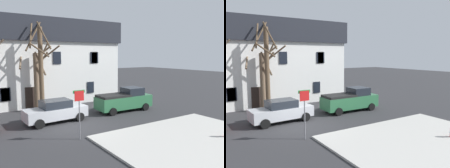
# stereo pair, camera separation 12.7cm
# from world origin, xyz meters

# --- Properties ---
(ground_plane) EXTENTS (120.00, 120.00, 0.00)m
(ground_plane) POSITION_xyz_m (0.00, 0.00, 0.00)
(ground_plane) COLOR #2D2D30
(sidewalk_slab) EXTENTS (10.25, 7.74, 0.12)m
(sidewalk_slab) POSITION_xyz_m (4.56, -6.19, 0.06)
(sidewalk_slab) COLOR #B7B5AD
(sidewalk_slab) RESTS_ON ground_plane
(building_main) EXTENTS (14.87, 8.40, 8.70)m
(building_main) POSITION_xyz_m (1.27, 11.42, 4.43)
(building_main) COLOR white
(building_main) RESTS_ON ground_plane
(tree_bare_mid) EXTENTS (3.27, 2.57, 6.16)m
(tree_bare_mid) POSITION_xyz_m (-0.98, 6.99, 3.12)
(tree_bare_mid) COLOR brown
(tree_bare_mid) RESTS_ON ground_plane
(tree_bare_far) EXTENTS (2.91, 2.73, 8.09)m
(tree_bare_far) POSITION_xyz_m (-0.82, 6.01, 4.20)
(tree_bare_far) COLOR brown
(tree_bare_far) RESTS_ON ground_plane
(car_silver_sedan) EXTENTS (4.75, 2.26, 1.71)m
(car_silver_sedan) POSITION_xyz_m (-0.95, 2.07, 0.86)
(car_silver_sedan) COLOR #B7BABF
(car_silver_sedan) RESTS_ON ground_plane
(pickup_truck_green) EXTENTS (5.24, 2.20, 2.10)m
(pickup_truck_green) POSITION_xyz_m (5.54, 2.16, 1.01)
(pickup_truck_green) COLOR #2D6B42
(pickup_truck_green) RESTS_ON ground_plane
(street_sign_pole) EXTENTS (0.76, 0.07, 3.01)m
(street_sign_pole) POSITION_xyz_m (-0.99, -2.27, 2.10)
(street_sign_pole) COLOR slate
(street_sign_pole) RESTS_ON ground_plane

